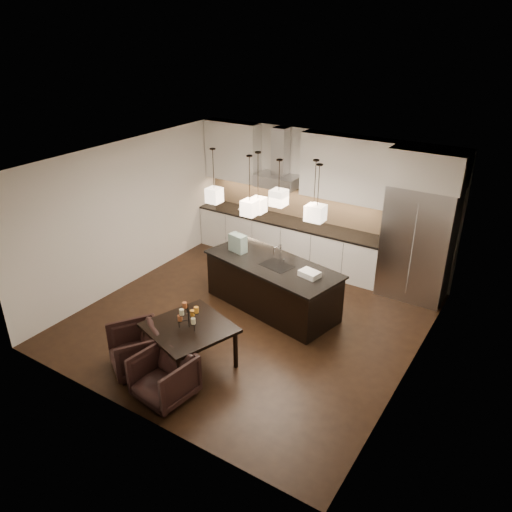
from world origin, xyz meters
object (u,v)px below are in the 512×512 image
Objects in this scene: refrigerator at (418,243)px; island_body at (272,286)px; armchair_right at (164,377)px; dining_table at (190,345)px; armchair_left at (136,349)px.

refrigerator reaches higher than island_body.
refrigerator is 0.89× the size of island_body.
refrigerator reaches higher than armchair_right.
dining_table is at bearing 108.86° from armchair_right.
island_body is 2.72m from armchair_left.
armchair_left is at bearing 168.70° from armchair_right.
island_body is 3.20× the size of armchair_left.
armchair_left is 1.02× the size of armchair_right.
refrigerator is at bearing 73.69° from armchair_right.
armchair_right is (-0.02, -2.85, -0.09)m from island_body.
armchair_left is at bearing -94.74° from island_body.
armchair_right is at bearing -78.14° from island_body.
refrigerator is 1.91× the size of dining_table.
armchair_right is at bearing 14.59° from armchair_left.
dining_table is 1.51× the size of armchair_right.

